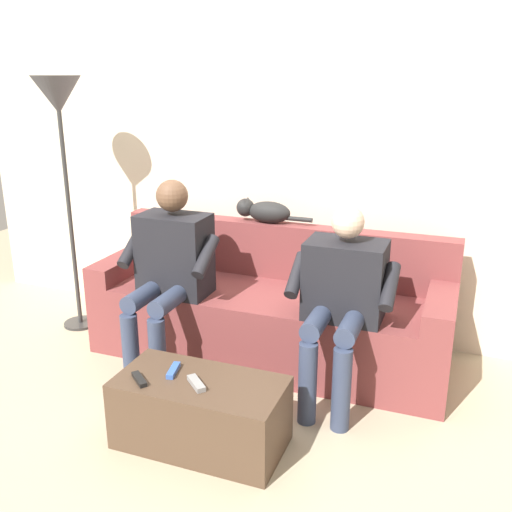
% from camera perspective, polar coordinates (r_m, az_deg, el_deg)
% --- Properties ---
extents(ground_plane, '(8.00, 8.00, 0.00)m').
position_cam_1_polar(ground_plane, '(3.27, -2.93, -15.11)').
color(ground_plane, tan).
extents(back_wall, '(5.16, 0.06, 2.64)m').
position_cam_1_polar(back_wall, '(3.91, 4.06, 11.06)').
color(back_wall, beige).
rests_on(back_wall, ground).
extents(couch, '(2.26, 0.73, 0.83)m').
position_cam_1_polar(couch, '(3.71, 1.41, -5.76)').
color(couch, brown).
rests_on(couch, ground).
extents(coffee_table, '(0.83, 0.42, 0.35)m').
position_cam_1_polar(coffee_table, '(2.93, -5.56, -15.30)').
color(coffee_table, '#4C3828').
rests_on(coffee_table, ground).
extents(person_left_seated, '(0.59, 0.59, 1.10)m').
position_cam_1_polar(person_left_seated, '(3.16, 8.59, -3.55)').
color(person_left_seated, black).
rests_on(person_left_seated, ground).
extents(person_right_seated, '(0.58, 0.59, 1.18)m').
position_cam_1_polar(person_right_seated, '(3.50, -8.64, -0.81)').
color(person_right_seated, black).
rests_on(person_right_seated, ground).
extents(cat_on_backrest, '(0.53, 0.15, 0.16)m').
position_cam_1_polar(cat_on_backrest, '(3.79, 0.82, 4.51)').
color(cat_on_backrest, black).
rests_on(cat_on_backrest, couch).
extents(remote_black, '(0.13, 0.12, 0.02)m').
position_cam_1_polar(remote_black, '(2.87, -11.60, -11.98)').
color(remote_black, black).
rests_on(remote_black, coffee_table).
extents(remote_blue, '(0.07, 0.15, 0.02)m').
position_cam_1_polar(remote_blue, '(2.92, -8.27, -11.26)').
color(remote_blue, '#3860B7').
rests_on(remote_blue, coffee_table).
extents(remote_gray, '(0.14, 0.13, 0.02)m').
position_cam_1_polar(remote_gray, '(2.80, -6.00, -12.55)').
color(remote_gray, gray).
rests_on(remote_gray, coffee_table).
extents(floor_lamp, '(0.32, 0.32, 1.76)m').
position_cam_1_polar(floor_lamp, '(4.08, -19.10, 13.42)').
color(floor_lamp, '#2D2D2D').
rests_on(floor_lamp, ground).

